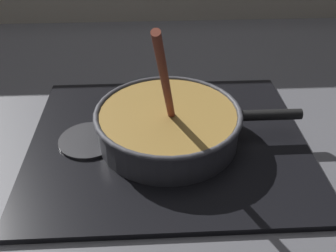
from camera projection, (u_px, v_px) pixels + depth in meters
name	position (u px, v px, depth m)	size (l,w,h in m)	color
ground	(157.00, 169.00, 0.75)	(2.40, 1.60, 0.04)	#4C4C51
hob_plate	(168.00, 141.00, 0.78)	(0.56, 0.48, 0.01)	black
burner_ring	(168.00, 137.00, 0.78)	(0.18, 0.18, 0.01)	#592D0C
spare_burner	(89.00, 140.00, 0.77)	(0.12, 0.12, 0.01)	#262628
cooking_pan	(169.00, 124.00, 0.76)	(0.41, 0.31, 0.29)	#38383D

